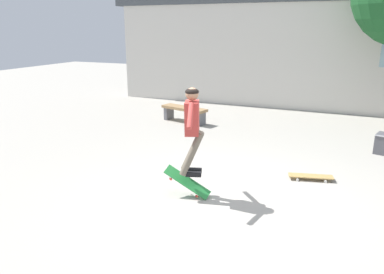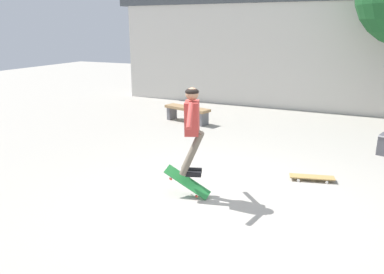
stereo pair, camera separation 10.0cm
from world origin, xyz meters
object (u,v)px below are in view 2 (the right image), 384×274
Objects in this scene: park_bench at (187,111)px; skater at (192,123)px; skateboard_flipping at (187,182)px; skateboard_resting at (312,177)px.

skater is at bearing -48.81° from park_bench.
park_bench is 1.99× the size of skateboard_flipping.
park_bench is at bearing 108.62° from skateboard_flipping.
skateboard_flipping is at bearing -160.00° from skater.
skateboard_resting is at bearing -22.41° from park_bench.
skateboard_flipping is 0.92× the size of skateboard_resting.
park_bench is 5.27m from skater.
skateboard_flipping is (2.21, -4.71, -0.08)m from park_bench.
skateboard_resting is at bearing 21.30° from skater.
park_bench is 1.84× the size of skateboard_resting.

